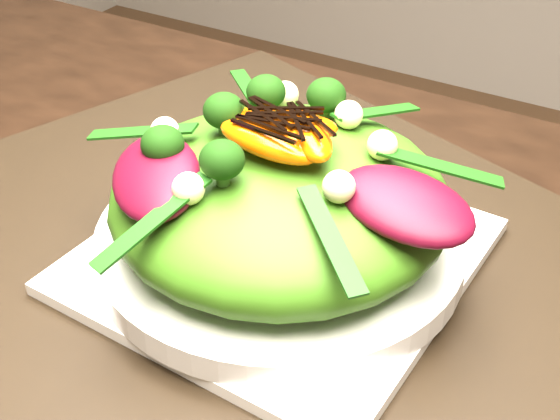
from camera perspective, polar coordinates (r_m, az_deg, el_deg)
The scene contains 9 objects.
placemat at distance 0.51m, azimuth -0.00°, elevation -4.06°, with size 0.56×0.42×0.00m, color black.
plate_base at distance 0.50m, azimuth -0.00°, elevation -3.47°, with size 0.23×0.23×0.01m, color white.
salad_bowl at distance 0.49m, azimuth -0.00°, elevation -2.26°, with size 0.24×0.24×0.02m, color silver.
lettuce_mound at distance 0.47m, azimuth -0.00°, elevation 0.97°, with size 0.22×0.22×0.07m, color #3B6C14.
radicchio_leaf at distance 0.42m, azimuth 9.58°, elevation 0.38°, with size 0.08×0.05×0.02m, color #410714.
orange_segment at distance 0.47m, azimuth -1.77°, elevation 6.94°, with size 0.06×0.03×0.02m, color #F14F03.
broccoli_floret at distance 0.50m, azimuth -5.31°, elevation 8.92°, with size 0.04×0.04×0.04m, color #153509.
macadamia_nut at distance 0.42m, azimuth 1.84°, elevation 2.72°, with size 0.02×0.02×0.02m, color #FDECB2.
balsamic_drizzle at distance 0.47m, azimuth -1.79°, elevation 7.93°, with size 0.05×0.00×0.00m, color black.
Camera 1 is at (0.07, -0.18, 1.07)m, focal length 48.00 mm.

